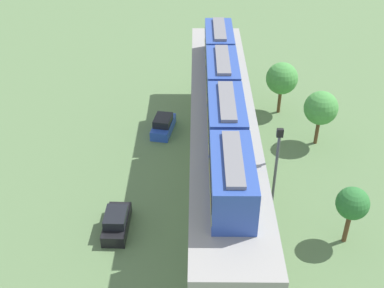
# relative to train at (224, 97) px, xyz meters

# --- Properties ---
(ground_plane) EXTENTS (120.00, 120.00, 0.00)m
(ground_plane) POSITION_rel_train_xyz_m (0.00, -0.92, -8.83)
(ground_plane) COLOR #5B7A4C
(viaduct) EXTENTS (5.20, 35.80, 7.30)m
(viaduct) POSITION_rel_train_xyz_m (0.00, -0.92, -3.10)
(viaduct) COLOR #999691
(viaduct) RESTS_ON ground
(train) EXTENTS (2.64, 27.45, 3.24)m
(train) POSITION_rel_train_xyz_m (0.00, 0.00, 0.00)
(train) COLOR #2D4CA5
(train) RESTS_ON viaduct
(parked_car_black) EXTENTS (1.90, 4.24, 1.76)m
(parked_car_black) POSITION_rel_train_xyz_m (8.35, 5.58, -8.09)
(parked_car_black) COLOR black
(parked_car_black) RESTS_ON ground
(parked_car_blue) EXTENTS (2.49, 4.45, 1.76)m
(parked_car_blue) POSITION_rel_train_xyz_m (5.51, -8.81, -8.09)
(parked_car_blue) COLOR #284CB7
(parked_car_blue) RESTS_ON ground
(tree_near_viaduct) EXTENTS (3.25, 3.25, 5.61)m
(tree_near_viaduct) POSITION_rel_train_xyz_m (-9.71, -6.80, -4.87)
(tree_near_viaduct) COLOR brown
(tree_near_viaduct) RESTS_ON ground
(tree_mid_lot) EXTENTS (3.37, 3.37, 5.78)m
(tree_mid_lot) POSITION_rel_train_xyz_m (-6.87, -12.87, -4.77)
(tree_mid_lot) COLOR brown
(tree_mid_lot) RESTS_ON ground
(tree_far_corner) EXTENTS (2.44, 2.44, 4.97)m
(tree_far_corner) POSITION_rel_train_xyz_m (-9.21, 6.67, -5.14)
(tree_far_corner) COLOR brown
(tree_far_corner) RESTS_ON ground
(signal_post) EXTENTS (0.44, 0.28, 9.90)m
(signal_post) POSITION_rel_train_xyz_m (-3.40, 6.37, -3.36)
(signal_post) COLOR #4C4C51
(signal_post) RESTS_ON ground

